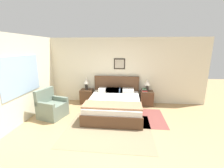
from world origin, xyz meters
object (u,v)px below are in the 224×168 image
nightstand_by_door (147,98)px  table_lamp_near_window (86,81)px  armchair (52,108)px  bed (114,104)px  nightstand_near_window (87,96)px  table_lamp_by_door (147,83)px

nightstand_by_door → table_lamp_near_window: table_lamp_near_window is taller
armchair → nightstand_by_door: (3.20, 1.36, -0.03)m
bed → nightstand_near_window: 1.46m
table_lamp_by_door → bed: bearing=-145.3°
armchair → table_lamp_by_door: table_lamp_by_door is taller
nightstand_near_window → table_lamp_by_door: 2.47m
nightstand_near_window → table_lamp_by_door: bearing=-0.1°
nightstand_by_door → table_lamp_near_window: bearing=-179.9°
table_lamp_by_door → nightstand_near_window: bearing=179.9°
nightstand_by_door → bed: bearing=-145.3°
bed → nightstand_near_window: bearing=145.3°
armchair → table_lamp_near_window: table_lamp_near_window is taller
nightstand_by_door → table_lamp_by_door: table_lamp_by_door is taller
armchair → table_lamp_by_door: bearing=128.1°
nightstand_near_window → table_lamp_by_door: size_ratio=1.11×
nightstand_near_window → armchair: bearing=-120.5°
table_lamp_near_window → armchair: bearing=-120.6°
nightstand_by_door → table_lamp_by_door: (-0.01, -0.00, 0.62)m
bed → nightstand_near_window: bed is taller
bed → table_lamp_by_door: 1.57m
table_lamp_by_door → armchair: bearing=-157.0°
bed → armchair: size_ratio=2.32×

